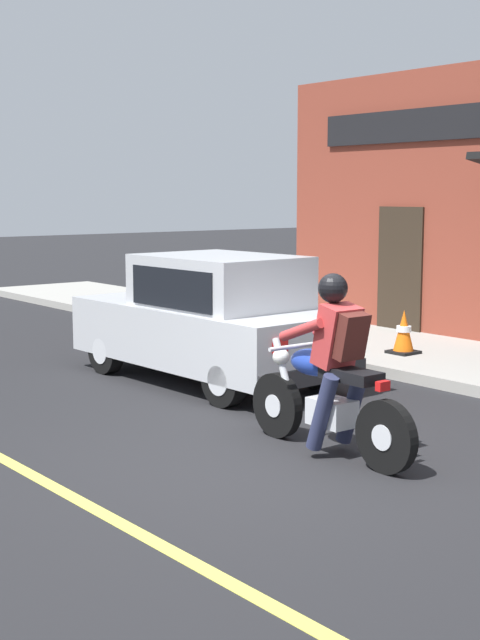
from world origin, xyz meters
name	(u,v)px	position (x,y,z in m)	size (l,w,h in m)	color
ground_plane	(274,462)	(0.00, 0.00, 0.00)	(80.00, 80.00, 0.00)	black
sidewalk_curb	(383,349)	(4.70, 3.00, 0.07)	(2.60, 22.00, 0.14)	#9E9B93
motorcycle_with_rider	(330,380)	(0.53, -0.14, 0.68)	(0.56, 2.02, 1.62)	black
car_hatchback	(210,320)	(1.58, 3.02, 0.77)	(1.75, 3.83, 1.57)	black
traffic_cone	(404,332)	(4.34, 2.30, 0.43)	(0.36, 0.36, 0.60)	black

